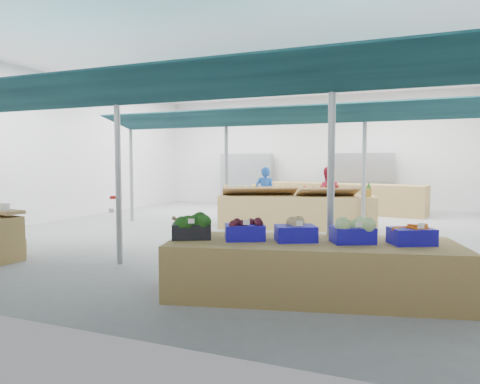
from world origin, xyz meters
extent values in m
plane|color=slate|center=(0.00, 0.00, 0.00)|extent=(13.00, 13.00, 0.00)
plane|color=silver|center=(0.00, 0.00, 4.20)|extent=(13.00, 13.00, 0.00)
plane|color=silver|center=(0.00, 6.50, 2.10)|extent=(12.00, 0.00, 12.00)
plane|color=silver|center=(-6.00, 0.00, 2.10)|extent=(0.00, 13.00, 13.00)
cylinder|color=gray|center=(-4.00, 0.50, 1.50)|extent=(0.10, 0.10, 3.00)
cylinder|color=gray|center=(-1.00, -4.00, 1.50)|extent=(0.10, 0.10, 3.00)
cylinder|color=gray|center=(-1.00, 0.50, 1.50)|extent=(0.10, 0.10, 3.00)
cylinder|color=gray|center=(2.50, -4.00, 1.50)|extent=(0.10, 0.10, 3.00)
cylinder|color=gray|center=(2.50, 0.50, 1.50)|extent=(0.10, 0.10, 3.00)
cylinder|color=gray|center=(0.75, -4.00, 2.85)|extent=(10.00, 0.06, 0.06)
cylinder|color=gray|center=(0.75, 0.50, 2.85)|extent=(10.00, 0.06, 0.06)
cube|color=black|center=(0.75, -4.65, 2.78)|extent=(9.50, 1.28, 0.30)
cube|color=black|center=(0.75, -3.35, 2.78)|extent=(9.50, 1.28, 0.30)
cube|color=black|center=(0.75, -0.15, 2.78)|extent=(9.50, 1.28, 0.30)
cube|color=black|center=(0.75, 1.15, 2.78)|extent=(9.50, 1.28, 0.30)
cube|color=#B23F33|center=(-2.50, 6.00, 1.00)|extent=(2.00, 0.50, 2.00)
cube|color=#B23F33|center=(2.00, 6.00, 1.00)|extent=(2.00, 0.50, 2.00)
cube|color=olive|center=(2.36, -4.55, 0.35)|extent=(3.78, 1.99, 0.70)
cube|color=olive|center=(0.80, 0.84, 0.42)|extent=(4.04, 1.71, 0.84)
cube|color=olive|center=(1.36, 4.90, 0.49)|extent=(5.54, 2.02, 0.98)
cube|color=#150E9F|center=(2.49, -4.64, 0.33)|extent=(0.60, 0.46, 0.66)
imported|color=blue|center=(-0.40, 1.94, 0.79)|extent=(0.64, 0.48, 1.57)
imported|color=#AC1530|center=(1.40, 1.94, 0.79)|extent=(0.87, 0.74, 1.57)
cube|color=black|center=(0.85, -4.90, 0.80)|extent=(0.60, 0.54, 0.20)
cube|color=white|center=(0.95, -5.10, 0.96)|extent=(0.08, 0.04, 0.06)
cube|color=#150E9F|center=(1.53, -4.74, 0.80)|extent=(0.60, 0.54, 0.20)
cube|color=white|center=(1.63, -4.94, 0.96)|extent=(0.08, 0.04, 0.06)
cube|color=#150E9F|center=(2.17, -4.59, 0.80)|extent=(0.60, 0.54, 0.20)
cube|color=white|center=(2.26, -4.79, 0.96)|extent=(0.08, 0.04, 0.06)
cube|color=#150E9F|center=(2.85, -4.43, 0.80)|extent=(0.60, 0.54, 0.20)
cube|color=white|center=(2.95, -4.63, 0.96)|extent=(0.08, 0.04, 0.06)
cube|color=#150E9F|center=(3.53, -4.27, 0.80)|extent=(0.60, 0.54, 0.20)
cube|color=white|center=(3.63, -4.47, 0.96)|extent=(0.08, 0.04, 0.06)
sphere|color=brown|center=(0.73, -5.05, 0.94)|extent=(0.09, 0.09, 0.09)
sphere|color=brown|center=(0.68, -5.07, 0.98)|extent=(0.06, 0.06, 0.06)
cylinder|color=red|center=(-1.21, -3.87, 1.10)|extent=(0.12, 0.12, 0.05)
cube|color=white|center=(-1.21, -3.93, 0.88)|extent=(0.10, 0.01, 0.07)
cube|color=#997247|center=(-0.10, 0.56, 0.96)|extent=(2.01, 1.38, 0.26)
cube|color=#997247|center=(1.60, 0.91, 0.96)|extent=(1.65, 1.22, 0.26)
cylinder|color=#8C6019|center=(2.56, 1.11, 0.95)|extent=(0.14, 0.14, 0.22)
cone|color=#26661E|center=(2.56, 1.11, 1.14)|extent=(0.12, 0.12, 0.18)
camera|label=1|loc=(3.49, -9.84, 1.70)|focal=32.00mm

